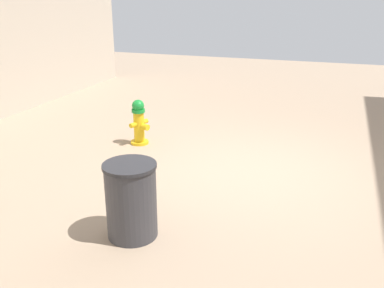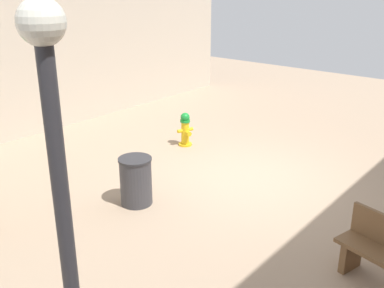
% 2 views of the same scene
% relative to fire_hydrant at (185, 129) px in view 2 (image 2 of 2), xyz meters
% --- Properties ---
extents(ground_plane, '(23.40, 23.40, 0.00)m').
position_rel_fire_hydrant_xyz_m(ground_plane, '(-2.35, 0.63, -0.42)').
color(ground_plane, tan).
extents(fire_hydrant, '(0.40, 0.42, 0.84)m').
position_rel_fire_hydrant_xyz_m(fire_hydrant, '(0.00, 0.00, 0.00)').
color(fire_hydrant, gold).
rests_on(fire_hydrant, ground_plane).
extents(street_lamp, '(0.36, 0.36, 3.81)m').
position_rel_fire_hydrant_xyz_m(street_lamp, '(-3.90, 6.07, 1.95)').
color(street_lamp, '#2D2D33').
rests_on(street_lamp, ground_plane).
extents(trash_bin, '(0.61, 0.61, 0.90)m').
position_rel_fire_hydrant_xyz_m(trash_bin, '(-1.30, 2.89, 0.03)').
color(trash_bin, '#38383D').
rests_on(trash_bin, ground_plane).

